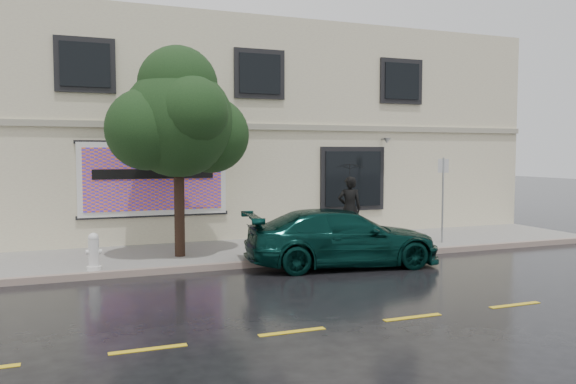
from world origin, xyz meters
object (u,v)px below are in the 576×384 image
object	(u,v)px
pedestrian	(350,208)
street_tree	(178,123)
fire_hydrant	(94,252)
car	(342,238)

from	to	relation	value
pedestrian	street_tree	size ratio (longest dim) A/B	0.40
street_tree	fire_hydrant	distance (m)	3.81
pedestrian	car	bearing A→B (deg)	79.80
pedestrian	street_tree	world-z (taller)	street_tree
pedestrian	fire_hydrant	size ratio (longest dim) A/B	2.30
pedestrian	fire_hydrant	distance (m)	7.61
street_tree	pedestrian	bearing A→B (deg)	8.26
car	street_tree	bearing A→B (deg)	70.01
car	fire_hydrant	distance (m)	5.88
street_tree	fire_hydrant	world-z (taller)	street_tree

